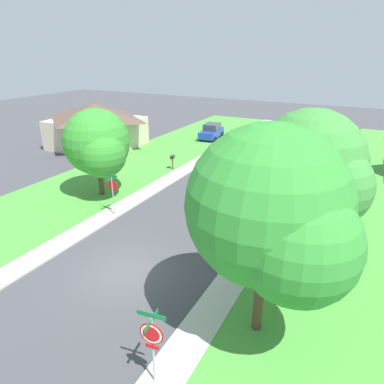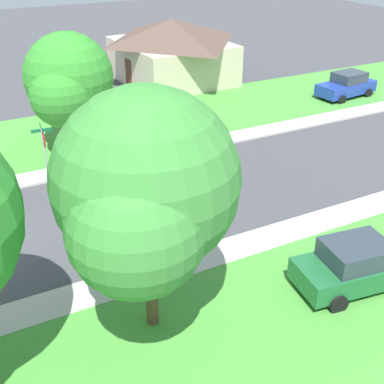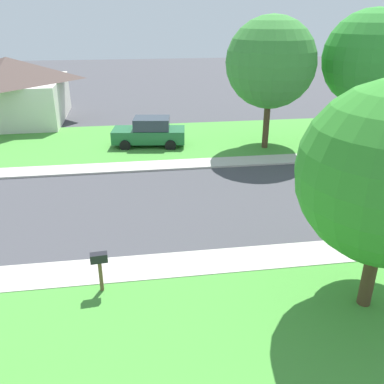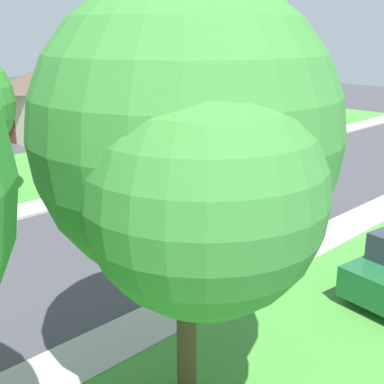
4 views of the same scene
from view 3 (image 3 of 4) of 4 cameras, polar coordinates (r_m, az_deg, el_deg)
name	(u,v)px [view 3 (image 3 of 4)]	position (r m, az deg, el deg)	size (l,w,h in m)	color
sidewalk_east	(151,166)	(21.67, -5.81, 3.65)	(1.40, 56.00, 0.10)	#B7B2A8
lawn_east	(147,141)	(26.13, -6.37, 7.14)	(8.00, 56.00, 0.08)	#479338
sidewalk_west	(166,266)	(13.24, -3.59, -10.31)	(1.40, 56.00, 0.10)	#B7B2A8
car_green_near_corner	(150,132)	(24.91, -5.94, 8.32)	(2.47, 4.50, 1.76)	#1E6033
tree_across_right	(272,65)	(24.30, 11.16, 17.03)	(5.38, 5.00, 7.45)	#4C3823
tree_sidewalk_far	(371,61)	(26.48, 23.70, 16.43)	(5.75, 5.35, 7.79)	#4C3823
house_right_setback	(11,89)	(33.52, -24.00, 13.09)	(9.12, 7.94, 4.60)	silver
mailbox	(99,263)	(11.93, -12.82, -9.63)	(0.28, 0.50, 1.31)	brown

